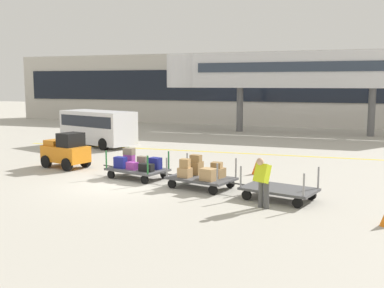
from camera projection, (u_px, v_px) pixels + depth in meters
The scene contains 11 objects.
ground_plane at pixel (119, 185), 17.12m from camera, with size 120.00×120.00×0.00m, color #B2ADA0.
apron_lead_line at pixel (196, 151), 25.49m from camera, with size 21.37×0.20×0.01m, color yellow.
terminal_building at pixel (262, 89), 40.87m from camera, with size 49.76×2.51×6.39m.
jet_bridge at pixel (280, 71), 34.24m from camera, with size 19.43×3.00×5.98m.
baggage_tug at pixel (66, 151), 20.46m from camera, with size 2.30×1.65×1.58m.
baggage_cart_lead at pixel (137, 166), 18.21m from camera, with size 3.09×1.91×1.13m.
baggage_cart_middle at pixel (201, 174), 16.52m from camera, with size 3.09×1.91×1.13m.
baggage_cart_tail at pixel (279, 189), 14.86m from camera, with size 3.09×1.91×1.10m.
baggage_handler at pixel (263, 180), 13.79m from camera, with size 0.54×0.55×1.56m.
shuttle_van at pixel (98, 126), 27.30m from camera, with size 5.15×3.31×2.10m.
safety_cone_near at pixel (256, 168), 19.06m from camera, with size 0.36×0.36×0.55m, color #EA590F.
Camera 1 is at (8.34, -14.80, 3.77)m, focal length 43.13 mm.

